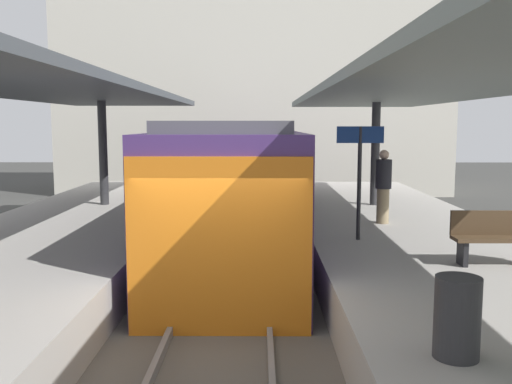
{
  "coord_description": "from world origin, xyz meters",
  "views": [
    {
      "loc": [
        0.57,
        -7.85,
        3.25
      ],
      "look_at": [
        0.49,
        6.08,
        1.55
      ],
      "focal_mm": 39.12,
      "sensor_mm": 36.0,
      "label": 1
    }
  ],
  "objects_px": {
    "commuter_train": "(239,180)",
    "passenger_near_bench": "(383,185)",
    "platform_bench": "(496,236)",
    "platform_sign": "(360,157)",
    "litter_bin": "(457,318)"
  },
  "relations": [
    {
      "from": "commuter_train",
      "to": "passenger_near_bench",
      "type": "xyz_separation_m",
      "value": [
        3.39,
        -2.56,
        0.14
      ]
    },
    {
      "from": "commuter_train",
      "to": "litter_bin",
      "type": "distance_m",
      "value": 10.27
    },
    {
      "from": "platform_bench",
      "to": "platform_sign",
      "type": "relative_size",
      "value": 0.63
    },
    {
      "from": "passenger_near_bench",
      "to": "litter_bin",
      "type": "bearing_deg",
      "value": -97.01
    },
    {
      "from": "platform_bench",
      "to": "litter_bin",
      "type": "bearing_deg",
      "value": -117.57
    },
    {
      "from": "commuter_train",
      "to": "passenger_near_bench",
      "type": "relative_size",
      "value": 8.82
    },
    {
      "from": "platform_sign",
      "to": "litter_bin",
      "type": "xyz_separation_m",
      "value": [
        -0.03,
        -5.57,
        -1.22
      ]
    },
    {
      "from": "platform_bench",
      "to": "passenger_near_bench",
      "type": "bearing_deg",
      "value": 104.77
    },
    {
      "from": "commuter_train",
      "to": "passenger_near_bench",
      "type": "distance_m",
      "value": 4.25
    },
    {
      "from": "platform_sign",
      "to": "litter_bin",
      "type": "bearing_deg",
      "value": -90.32
    },
    {
      "from": "commuter_train",
      "to": "platform_bench",
      "type": "bearing_deg",
      "value": -55.27
    },
    {
      "from": "litter_bin",
      "to": "platform_bench",
      "type": "bearing_deg",
      "value": 62.43
    },
    {
      "from": "platform_sign",
      "to": "platform_bench",
      "type": "bearing_deg",
      "value": -45.88
    },
    {
      "from": "commuter_train",
      "to": "platform_sign",
      "type": "relative_size",
      "value": 6.69
    },
    {
      "from": "commuter_train",
      "to": "platform_bench",
      "type": "relative_size",
      "value": 10.56
    }
  ]
}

